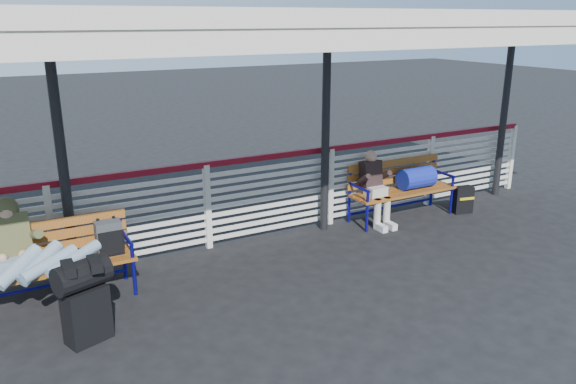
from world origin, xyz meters
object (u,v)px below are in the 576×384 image
luggage_stack (85,298)px  suitcase_side (462,200)px  bench_left (63,252)px  bench_right (408,181)px  companion_person (375,187)px  traveler_man (36,256)px

luggage_stack → suitcase_side: luggage_stack is taller
bench_left → luggage_stack: bearing=-87.3°
bench_right → companion_person: (-0.68, -0.03, 0.00)m
luggage_stack → bench_right: 5.37m
companion_person → suitcase_side: 1.67m
luggage_stack → suitcase_side: (6.12, 1.06, -0.25)m
luggage_stack → traveler_man: size_ratio=0.53×
bench_right → bench_left: bearing=-176.5°
bench_right → traveler_man: bearing=-173.1°
companion_person → suitcase_side: companion_person is taller
traveler_man → suitcase_side: traveler_man is taller
luggage_stack → bench_left: (-0.05, 1.04, 0.11)m
bench_left → suitcase_side: (6.16, 0.02, -0.35)m
companion_person → traveler_man: bearing=-172.5°
luggage_stack → suitcase_side: bearing=-9.7°
bench_right → luggage_stack: bearing=-165.3°
traveler_man → companion_person: size_ratio=1.43×
bench_left → companion_person: size_ratio=1.57×
bench_left → suitcase_side: 6.17m
bench_left → traveler_man: size_ratio=1.10×
bench_right → traveler_man: 5.58m
luggage_stack → bench_left: bearing=73.2°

